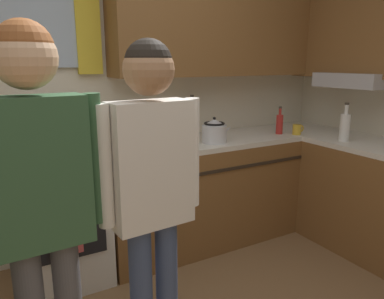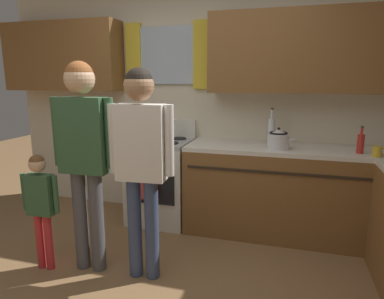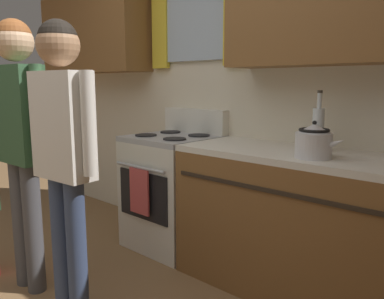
# 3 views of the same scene
# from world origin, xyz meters

# --- Properties ---
(back_wall_unit) EXTENTS (4.60, 0.42, 2.60)m
(back_wall_unit) POSITION_xyz_m (0.04, 1.81, 1.51)
(back_wall_unit) COLOR beige
(back_wall_unit) RESTS_ON ground
(stove_oven) EXTENTS (0.64, 0.67, 1.10)m
(stove_oven) POSITION_xyz_m (-0.34, 1.54, 0.47)
(stove_oven) COLOR silver
(stove_oven) RESTS_ON ground
(bottle_tall_clear) EXTENTS (0.07, 0.07, 0.37)m
(bottle_tall_clear) POSITION_xyz_m (0.81, 1.63, 1.04)
(bottle_tall_clear) COLOR silver
(bottle_tall_clear) RESTS_ON kitchen_counter_run
(stovetop_kettle) EXTENTS (0.27, 0.20, 0.21)m
(stovetop_kettle) POSITION_xyz_m (0.89, 1.41, 1.00)
(stovetop_kettle) COLOR silver
(stovetop_kettle) RESTS_ON kitchen_counter_run
(adult_holding_child) EXTENTS (0.52, 0.23, 1.68)m
(adult_holding_child) POSITION_xyz_m (-0.54, 0.44, 1.06)
(adult_holding_child) COLOR #4C4C51
(adult_holding_child) RESTS_ON ground
(adult_in_plaid) EXTENTS (0.51, 0.22, 1.63)m
(adult_in_plaid) POSITION_xyz_m (-0.07, 0.45, 1.03)
(adult_in_plaid) COLOR #38476B
(adult_in_plaid) RESTS_ON ground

